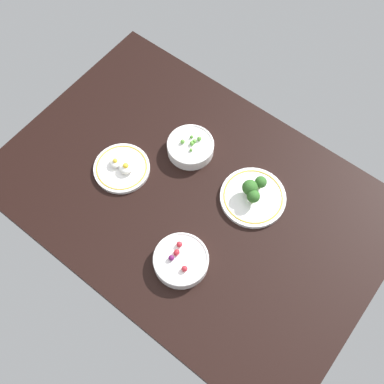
{
  "coord_description": "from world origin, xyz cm",
  "views": [
    {
      "loc": [
        -41.91,
        53.75,
        143.54
      ],
      "look_at": [
        0.0,
        0.0,
        6.0
      ],
      "focal_mm": 43.58,
      "sensor_mm": 36.0,
      "label": 1
    }
  ],
  "objects_px": {
    "bowl_berries": "(181,260)",
    "plate_broccoli": "(253,195)",
    "bowl_peas": "(190,147)",
    "plate_eggs": "(122,168)"
  },
  "relations": [
    {
      "from": "bowl_peas",
      "to": "plate_broccoli",
      "type": "distance_m",
      "value": 0.28
    },
    {
      "from": "bowl_berries",
      "to": "plate_eggs",
      "type": "bearing_deg",
      "value": -20.36
    },
    {
      "from": "bowl_berries",
      "to": "plate_broccoli",
      "type": "xyz_separation_m",
      "value": [
        -0.05,
        -0.32,
        -0.0
      ]
    },
    {
      "from": "bowl_peas",
      "to": "plate_broccoli",
      "type": "xyz_separation_m",
      "value": [
        -0.28,
        0.02,
        -0.01
      ]
    },
    {
      "from": "plate_eggs",
      "to": "plate_broccoli",
      "type": "bearing_deg",
      "value": -155.87
    },
    {
      "from": "bowl_berries",
      "to": "plate_broccoli",
      "type": "bearing_deg",
      "value": -98.46
    },
    {
      "from": "plate_broccoli",
      "to": "bowl_berries",
      "type": "bearing_deg",
      "value": 81.54
    },
    {
      "from": "bowl_berries",
      "to": "plate_broccoli",
      "type": "distance_m",
      "value": 0.32
    },
    {
      "from": "plate_broccoli",
      "to": "plate_eggs",
      "type": "distance_m",
      "value": 0.45
    },
    {
      "from": "bowl_peas",
      "to": "bowl_berries",
      "type": "xyz_separation_m",
      "value": [
        -0.23,
        0.34,
        -0.0
      ]
    }
  ]
}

